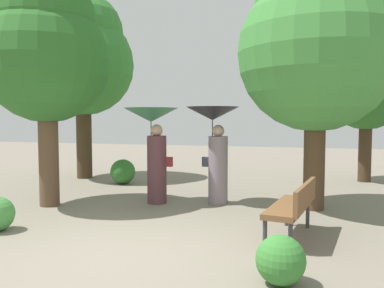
# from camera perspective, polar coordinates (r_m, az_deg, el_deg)

# --- Properties ---
(ground_plane) EXTENTS (40.00, 40.00, 0.00)m
(ground_plane) POSITION_cam_1_polar(r_m,az_deg,el_deg) (5.44, -10.54, -15.27)
(ground_plane) COLOR gray
(person_left) EXTENTS (1.13, 1.13, 1.99)m
(person_left) POSITION_cam_1_polar(r_m,az_deg,el_deg) (8.12, -5.68, 1.19)
(person_left) COLOR #563338
(person_left) RESTS_ON ground
(person_right) EXTENTS (1.10, 1.10, 2.01)m
(person_right) POSITION_cam_1_polar(r_m,az_deg,el_deg) (8.04, 3.36, 1.12)
(person_right) COLOR gray
(person_right) RESTS_ON ground
(park_bench) EXTENTS (0.73, 1.56, 0.83)m
(park_bench) POSITION_cam_1_polar(r_m,az_deg,el_deg) (5.95, 14.77, -8.56)
(park_bench) COLOR #38383D
(park_bench) RESTS_ON ground
(tree_near_left) EXTENTS (2.98, 2.98, 5.44)m
(tree_near_left) POSITION_cam_1_polar(r_m,az_deg,el_deg) (12.10, -15.75, 12.45)
(tree_near_left) COLOR #42301E
(tree_near_left) RESTS_ON ground
(tree_near_right) EXTENTS (3.00, 3.00, 5.02)m
(tree_near_right) POSITION_cam_1_polar(r_m,az_deg,el_deg) (8.00, 17.82, 14.39)
(tree_near_right) COLOR #4C3823
(tree_near_right) RESTS_ON ground
(tree_mid_left) EXTENTS (2.48, 2.48, 4.70)m
(tree_mid_left) POSITION_cam_1_polar(r_m,az_deg,el_deg) (8.45, -20.61, 13.00)
(tree_mid_left) COLOR brown
(tree_mid_left) RESTS_ON ground
(tree_mid_right) EXTENTS (2.28, 2.28, 4.21)m
(tree_mid_right) POSITION_cam_1_polar(r_m,az_deg,el_deg) (11.92, 24.27, 8.44)
(tree_mid_right) COLOR #42301E
(tree_mid_right) RESTS_ON ground
(bush_path_right) EXTENTS (0.67, 0.67, 0.67)m
(bush_path_right) POSITION_cam_1_polar(r_m,az_deg,el_deg) (10.70, -10.11, -4.01)
(bush_path_right) COLOR #2D6B28
(bush_path_right) RESTS_ON ground
(bush_behind_bench) EXTENTS (0.53, 0.53, 0.53)m
(bush_behind_bench) POSITION_cam_1_polar(r_m,az_deg,el_deg) (4.40, 12.86, -16.26)
(bush_behind_bench) COLOR #387F33
(bush_behind_bench) RESTS_ON ground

